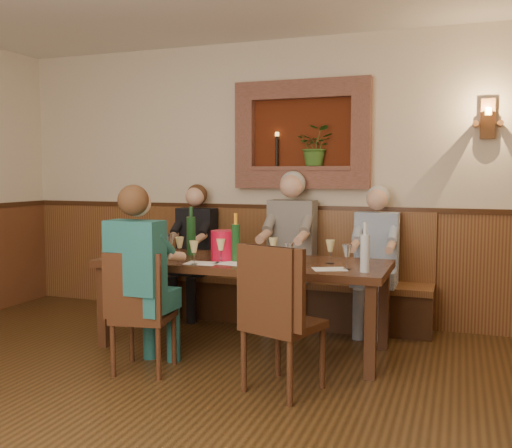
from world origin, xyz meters
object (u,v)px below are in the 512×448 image
Objects in this scene: person_bench_left at (193,262)px; wine_bottle_green_a at (236,242)px; chair_near_left at (143,336)px; water_bottle at (365,252)px; dining_table at (243,269)px; wine_bottle_green_b at (191,235)px; spittoon_bucket at (224,245)px; person_chair_front at (142,295)px; chair_near_right at (282,349)px; person_bench_mid at (289,262)px; person_bench_right at (375,273)px; bench at (277,288)px.

wine_bottle_green_a is (0.84, -0.93, 0.35)m from person_bench_left.
chair_near_left is 2.50× the size of water_bottle.
dining_table is 5.62× the size of wine_bottle_green_b.
dining_table is at bearing 19.42° from spittoon_bucket.
chair_near_left is at bearing -115.05° from spittoon_bucket.
person_chair_front reaches higher than spittoon_bucket.
person_chair_front reaches higher than dining_table.
spittoon_bucket is (-0.15, -0.05, 0.20)m from dining_table.
chair_near_right is at bearing -48.41° from person_bench_left.
person_bench_mid is 1.74m from person_chair_front.
person_bench_right is at bearing 93.92° from water_bottle.
chair_near_left is at bearing -111.86° from person_bench_mid.
person_chair_front is at bearing -160.94° from water_bottle.
dining_table is 0.85m from person_bench_mid.
chair_near_left is at bearing -76.91° from person_bench_left.
person_bench_right is at bearing -0.00° from person_bench_left.
chair_near_left is 0.61× the size of person_bench_mid.
wine_bottle_green_b is at bearing 159.81° from chair_near_right.
water_bottle is (1.20, -0.19, 0.02)m from spittoon_bucket.
spittoon_bucket is at bearing -24.08° from wine_bottle_green_b.
dining_table is 1.10m from water_bottle.
dining_table is at bearing 145.52° from chair_near_right.
person_bench_right is at bearing 0.30° from person_bench_mid.
person_bench_mid is at bearing 123.93° from chair_near_right.
dining_table is 1.29m from person_bench_right.
person_bench_left is 2.23m from water_bottle.
person_chair_front is at bearing -132.24° from person_bench_right.
wine_bottle_green_a is 1.09× the size of water_bottle.
person_bench_right reaches higher than person_bench_left.
dining_table is 2.38× the size of chair_near_right.
person_bench_right is 1.41m from wine_bottle_green_a.
bench is 3.29× the size of chair_near_left.
wine_bottle_green_b is (-0.53, -0.82, 0.60)m from bench.
bench is at bearing 6.81° from person_bench_left.
wine_bottle_green_b reaches higher than water_bottle.
person_bench_right reaches higher than dining_table.
chair_near_right is (0.59, -1.75, -0.03)m from bench.
person_chair_front is 3.52× the size of wine_bottle_green_a.
person_bench_right is at bearing 38.42° from chair_near_left.
wine_bottle_green_a is at bearing -107.93° from dining_table.
person_bench_mid is at bearing 79.19° from dining_table.
chair_near_left is 1.12m from wine_bottle_green_b.
person_bench_right is 2.19m from person_chair_front.
person_chair_front is at bearing -123.89° from wine_bottle_green_a.
person_bench_mid is 0.82m from person_bench_right.
wine_bottle_green_b reaches higher than chair_near_right.
wine_bottle_green_a reaches higher than bench.
chair_near_left is at bearing -57.19° from person_chair_front.
wine_bottle_green_a is at bearing -15.61° from spittoon_bucket.
person_bench_left is at bearing 150.77° from chair_near_right.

